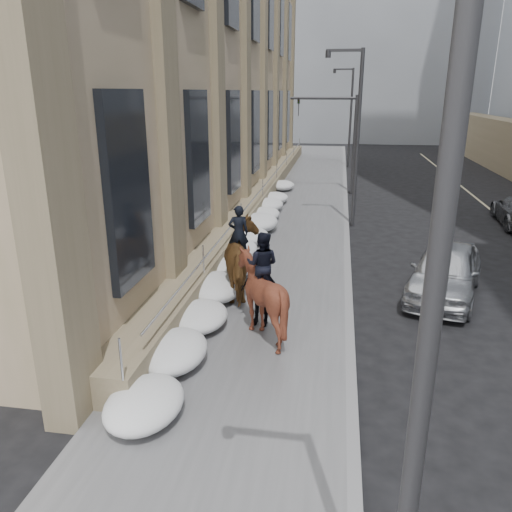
{
  "coord_description": "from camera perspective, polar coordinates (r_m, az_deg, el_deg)",
  "views": [
    {
      "loc": [
        2.1,
        -9.85,
        6.2
      ],
      "look_at": [
        -0.11,
        3.56,
        1.7
      ],
      "focal_mm": 35.0,
      "sensor_mm": 36.0,
      "label": 1
    }
  ],
  "objects": [
    {
      "name": "streetlight_far",
      "position": [
        43.88,
        10.59,
        15.91
      ],
      "size": [
        1.71,
        0.24,
        8.0
      ],
      "color": "#2D2D30",
      "rests_on": "ground"
    },
    {
      "name": "curb",
      "position": [
        20.78,
        10.36,
        0.83
      ],
      "size": [
        0.24,
        80.0,
        0.12
      ],
      "primitive_type": "cube",
      "color": "slate",
      "rests_on": "ground"
    },
    {
      "name": "traffic_signal",
      "position": [
        31.92,
        9.57,
        14.13
      ],
      "size": [
        4.1,
        0.22,
        6.0
      ],
      "color": "#2D2D30",
      "rests_on": "ground"
    },
    {
      "name": "bg_building_mid",
      "position": [
        70.31,
        11.91,
        24.33
      ],
      "size": [
        30.0,
        12.0,
        28.0
      ],
      "primitive_type": "cube",
      "color": "slate",
      "rests_on": "ground"
    },
    {
      "name": "streetlight_mid",
      "position": [
        23.91,
        11.2,
        14.1
      ],
      "size": [
        1.71,
        0.24,
        8.0
      ],
      "color": "#2D2D30",
      "rests_on": "ground"
    },
    {
      "name": "ground",
      "position": [
        11.82,
        -2.34,
        -13.32
      ],
      "size": [
        140.0,
        140.0,
        0.0
      ],
      "primitive_type": "plane",
      "color": "black",
      "rests_on": "ground"
    },
    {
      "name": "mounted_horse_right",
      "position": [
        12.8,
        0.58,
        -4.2
      ],
      "size": [
        1.93,
        2.13,
        2.75
      ],
      "rotation": [
        0.0,
        0.0,
        3.05
      ],
      "color": "#4F2316",
      "rests_on": "sidewalk"
    },
    {
      "name": "streetlight_near",
      "position": [
        4.22,
        17.42,
        -5.11
      ],
      "size": [
        1.71,
        0.24,
        8.0
      ],
      "color": "#2D2D30",
      "rests_on": "ground"
    },
    {
      "name": "limestone_building",
      "position": [
        30.82,
        -4.9,
        23.29
      ],
      "size": [
        6.1,
        44.0,
        18.0
      ],
      "color": "#978763",
      "rests_on": "ground"
    },
    {
      "name": "pedestrian",
      "position": [
        13.49,
        0.47,
        -4.12
      ],
      "size": [
        1.15,
        0.65,
        1.86
      ],
      "primitive_type": "imported",
      "rotation": [
        0.0,
        0.0,
        -0.19
      ],
      "color": "black",
      "rests_on": "sidewalk"
    },
    {
      "name": "mounted_horse_left",
      "position": [
        15.38,
        -1.35,
        -0.23
      ],
      "size": [
        1.93,
        2.94,
        2.8
      ],
      "rotation": [
        0.0,
        0.0,
        3.42
      ],
      "color": "#4D3117",
      "rests_on": "sidewalk"
    },
    {
      "name": "bg_building_far",
      "position": [
        82.33,
        3.95,
        20.92
      ],
      "size": [
        24.0,
        12.0,
        20.0
      ],
      "primitive_type": "cube",
      "color": "gray",
      "rests_on": "ground"
    },
    {
      "name": "car_silver",
      "position": [
        16.76,
        20.84,
        -1.6
      ],
      "size": [
        3.33,
        5.25,
        1.66
      ],
      "primitive_type": "imported",
      "rotation": [
        0.0,
        0.0,
        -0.3
      ],
      "color": "silver",
      "rests_on": "ground"
    },
    {
      "name": "sidewalk",
      "position": [
        20.88,
        3.17,
        1.19
      ],
      "size": [
        5.0,
        80.0,
        0.12
      ],
      "primitive_type": "cube",
      "color": "#525254",
      "rests_on": "ground"
    },
    {
      "name": "snow_bank",
      "position": [
        19.17,
        -1.66,
        0.92
      ],
      "size": [
        1.7,
        18.1,
        0.76
      ],
      "color": "white",
      "rests_on": "sidewalk"
    }
  ]
}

